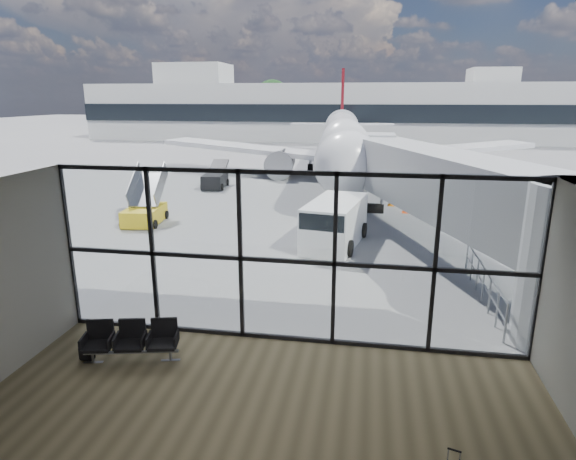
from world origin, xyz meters
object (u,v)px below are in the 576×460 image
(seating_row, at_px, (132,339))
(service_van, at_px, (334,223))
(airliner, at_px, (343,140))
(mobile_stairs, at_px, (145,212))
(backpack, at_px, (86,351))
(belt_loader, at_px, (215,179))

(seating_row, bearing_deg, service_van, 55.47)
(airliner, height_order, mobile_stairs, airliner)
(airliner, distance_m, mobile_stairs, 20.36)
(seating_row, bearing_deg, airliner, 71.18)
(service_van, xyz_separation_m, mobile_stairs, (-9.72, 2.12, -0.44))
(backpack, height_order, belt_loader, belt_loader)
(backpack, distance_m, service_van, 11.74)
(seating_row, height_order, service_van, service_van)
(backpack, relative_size, airliner, 0.01)
(backpack, xyz_separation_m, belt_loader, (-4.12, 22.72, 0.36))
(seating_row, distance_m, belt_loader, 23.09)
(belt_loader, bearing_deg, service_van, -58.10)
(seating_row, bearing_deg, belt_loader, 90.23)
(airliner, relative_size, belt_loader, 9.14)
(airliner, relative_size, service_van, 7.55)
(belt_loader, bearing_deg, seating_row, -82.36)
(backpack, relative_size, service_van, 0.10)
(airliner, xyz_separation_m, mobile_stairs, (-8.85, -18.20, -2.23))
(backpack, distance_m, mobile_stairs, 13.41)
(seating_row, relative_size, service_van, 0.48)
(backpack, bearing_deg, service_van, 65.94)
(airliner, xyz_separation_m, service_van, (0.87, -20.32, -1.80))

